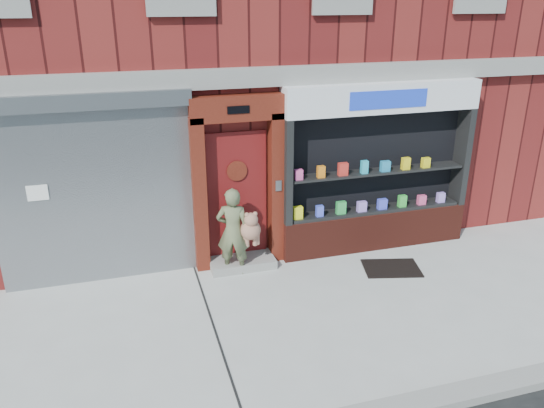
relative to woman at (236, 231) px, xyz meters
name	(u,v)px	position (x,y,z in m)	size (l,w,h in m)	color
ground	(319,312)	(0.88, -1.54, -0.75)	(80.00, 80.00, 0.00)	#9E9E99
building	(226,12)	(0.88, 4.45, 3.25)	(12.00, 8.16, 8.00)	#571413
shutter_bay	(93,179)	(-2.12, 0.39, 0.97)	(3.10, 0.30, 3.04)	gray
red_door_bay	(238,183)	(0.13, 0.32, 0.70)	(1.52, 0.58, 2.90)	#4A150C
pharmacy_bay	(377,175)	(2.62, 0.27, 0.62)	(3.50, 0.41, 3.00)	#511B13
woman	(236,231)	(0.00, 0.00, 0.00)	(0.77, 0.53, 1.49)	#59603F
doormat	(391,268)	(2.54, -0.64, -0.74)	(0.94, 0.65, 0.02)	black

